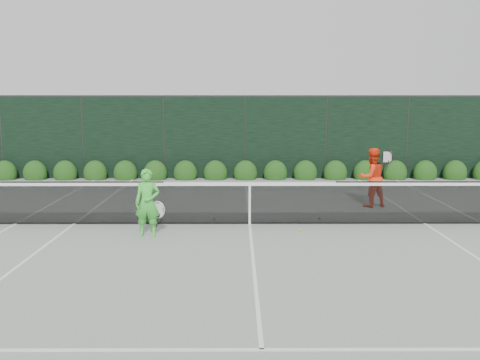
{
  "coord_description": "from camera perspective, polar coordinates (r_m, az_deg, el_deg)",
  "views": [
    {
      "loc": [
        -0.28,
        -12.24,
        2.87
      ],
      "look_at": [
        -0.23,
        0.3,
        1.0
      ],
      "focal_mm": 40.0,
      "sensor_mm": 36.0,
      "label": 1
    }
  ],
  "objects": [
    {
      "name": "windscreen_fence",
      "position": [
        9.63,
        1.41,
        0.38
      ],
      "size": [
        32.0,
        21.07,
        3.06
      ],
      "color": "black",
      "rests_on": "ground"
    },
    {
      "name": "court_lines",
      "position": [
        12.57,
        1.04,
        -4.69
      ],
      "size": [
        11.03,
        23.83,
        0.01
      ],
      "color": "white",
      "rests_on": "ground"
    },
    {
      "name": "player_man",
      "position": [
        14.9,
        13.87,
        0.26
      ],
      "size": [
        0.96,
        0.82,
        1.6
      ],
      "rotation": [
        0.0,
        0.0,
        3.46
      ],
      "color": "#FF3D15",
      "rests_on": "ground"
    },
    {
      "name": "hedge_row",
      "position": [
        19.57,
        0.58,
        0.75
      ],
      "size": [
        31.66,
        0.65,
        0.94
      ],
      "color": "#183C10",
      "rests_on": "ground"
    },
    {
      "name": "player_woman",
      "position": [
        11.52,
        -9.84,
        -2.41
      ],
      "size": [
        0.62,
        0.36,
        1.44
      ],
      "rotation": [
        0.0,
        0.0,
        0.02
      ],
      "color": "#42D33E",
      "rests_on": "ground"
    },
    {
      "name": "tennis_net",
      "position": [
        12.46,
        0.93,
        -2.33
      ],
      "size": [
        12.9,
        0.1,
        1.07
      ],
      "color": "black",
      "rests_on": "ground"
    },
    {
      "name": "ground",
      "position": [
        12.58,
        1.04,
        -4.71
      ],
      "size": [
        80.0,
        80.0,
        0.0
      ],
      "primitive_type": "plane",
      "color": "gray",
      "rests_on": "ground"
    },
    {
      "name": "tennis_balls",
      "position": [
        12.67,
        4.01,
        -4.48
      ],
      "size": [
        2.61,
        1.21,
        0.07
      ],
      "color": "#B9D32E",
      "rests_on": "ground"
    }
  ]
}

